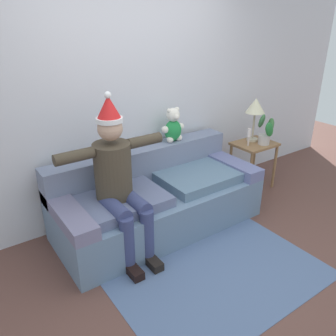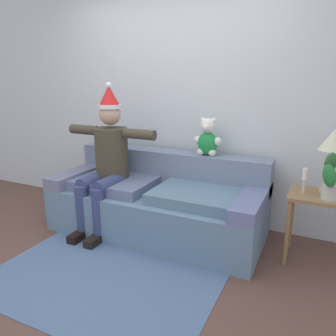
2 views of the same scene
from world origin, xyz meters
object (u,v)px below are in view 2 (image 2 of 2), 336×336
potted_plant (333,180)px  teddy_bear (208,139)px  couch (158,202)px  person_seated (107,158)px  candle_tall (305,177)px  side_table (320,208)px  table_lamp (334,143)px

potted_plant → teddy_bear: bearing=163.4°
couch → person_seated: size_ratio=1.42×
couch → candle_tall: 1.43m
side_table → table_lamp: bearing=63.6°
person_seated → candle_tall: size_ratio=6.95×
potted_plant → person_seated: bearing=-177.1°
table_lamp → potted_plant: (0.02, -0.18, -0.26)m
person_seated → potted_plant: size_ratio=3.86×
person_seated → potted_plant: bearing=2.9°
table_lamp → candle_tall: table_lamp is taller
person_seated → teddy_bear: bearing=25.9°
table_lamp → candle_tall: size_ratio=2.51×
side_table → potted_plant: bearing=-58.6°
teddy_bear → candle_tall: teddy_bear is taller
couch → table_lamp: bearing=4.7°
person_seated → teddy_bear: size_ratio=3.97×
potted_plant → candle_tall: (-0.21, 0.08, -0.03)m
person_seated → table_lamp: person_seated is taller
table_lamp → teddy_bear: bearing=171.9°
teddy_bear → candle_tall: (0.95, -0.26, -0.21)m
side_table → candle_tall: (-0.14, -0.02, 0.25)m
couch → potted_plant: size_ratio=5.47×
side_table → candle_tall: candle_tall is taller
couch → candle_tall: candle_tall is taller
table_lamp → couch: bearing=-175.3°
potted_plant → side_table: bearing=121.4°
side_table → table_lamp: table_lamp is taller
couch → table_lamp: table_lamp is taller
person_seated → table_lamp: 2.10m
teddy_bear → person_seated: bearing=-154.1°
teddy_bear → potted_plant: (1.15, -0.34, -0.18)m
couch → side_table: couch is taller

